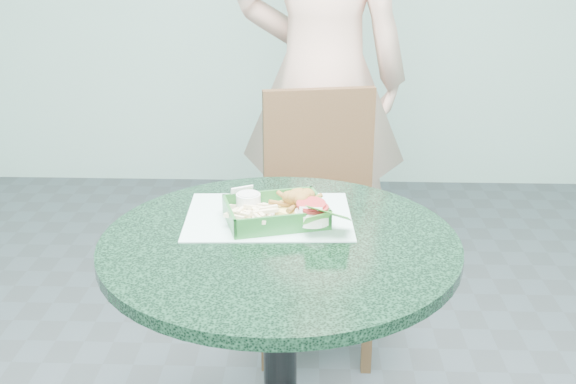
{
  "coord_description": "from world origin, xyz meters",
  "views": [
    {
      "loc": [
        0.07,
        -1.45,
        1.45
      ],
      "look_at": [
        0.02,
        0.1,
        0.85
      ],
      "focal_mm": 42.0,
      "sensor_mm": 36.0,
      "label": 1
    }
  ],
  "objects_px": {
    "crab_sandwich": "(299,211)",
    "cafe_table": "(280,307)",
    "food_basket": "(276,223)",
    "diner_person": "(323,25)",
    "dining_chair": "(318,203)",
    "sauce_ramekin": "(253,204)"
  },
  "relations": [
    {
      "from": "dining_chair",
      "to": "diner_person",
      "type": "distance_m",
      "value": 0.68
    },
    {
      "from": "cafe_table",
      "to": "crab_sandwich",
      "type": "bearing_deg",
      "value": 65.11
    },
    {
      "from": "sauce_ramekin",
      "to": "food_basket",
      "type": "bearing_deg",
      "value": -33.27
    },
    {
      "from": "dining_chair",
      "to": "crab_sandwich",
      "type": "bearing_deg",
      "value": -105.46
    },
    {
      "from": "diner_person",
      "to": "crab_sandwich",
      "type": "height_order",
      "value": "diner_person"
    },
    {
      "from": "crab_sandwich",
      "to": "cafe_table",
      "type": "bearing_deg",
      "value": -114.89
    },
    {
      "from": "crab_sandwich",
      "to": "food_basket",
      "type": "bearing_deg",
      "value": -177.52
    },
    {
      "from": "crab_sandwich",
      "to": "diner_person",
      "type": "bearing_deg",
      "value": 86.41
    },
    {
      "from": "food_basket",
      "to": "sauce_ramekin",
      "type": "xyz_separation_m",
      "value": [
        -0.06,
        0.04,
        0.03
      ]
    },
    {
      "from": "dining_chair",
      "to": "food_basket",
      "type": "distance_m",
      "value": 0.76
    },
    {
      "from": "cafe_table",
      "to": "crab_sandwich",
      "type": "xyz_separation_m",
      "value": [
        0.04,
        0.09,
        0.22
      ]
    },
    {
      "from": "cafe_table",
      "to": "sauce_ramekin",
      "type": "xyz_separation_m",
      "value": [
        -0.08,
        0.13,
        0.22
      ]
    },
    {
      "from": "cafe_table",
      "to": "diner_person",
      "type": "distance_m",
      "value": 1.28
    },
    {
      "from": "cafe_table",
      "to": "food_basket",
      "type": "bearing_deg",
      "value": 98.89
    },
    {
      "from": "cafe_table",
      "to": "dining_chair",
      "type": "relative_size",
      "value": 0.92
    },
    {
      "from": "food_basket",
      "to": "diner_person",
      "type": "bearing_deg",
      "value": 83.28
    },
    {
      "from": "food_basket",
      "to": "sauce_ramekin",
      "type": "height_order",
      "value": "sauce_ramekin"
    },
    {
      "from": "crab_sandwich",
      "to": "sauce_ramekin",
      "type": "relative_size",
      "value": 1.9
    },
    {
      "from": "cafe_table",
      "to": "diner_person",
      "type": "xyz_separation_m",
      "value": [
        0.11,
        1.15,
        0.54
      ]
    },
    {
      "from": "diner_person",
      "to": "food_basket",
      "type": "distance_m",
      "value": 1.12
    },
    {
      "from": "dining_chair",
      "to": "crab_sandwich",
      "type": "xyz_separation_m",
      "value": [
        -0.06,
        -0.72,
        0.27
      ]
    },
    {
      "from": "food_basket",
      "to": "crab_sandwich",
      "type": "xyz_separation_m",
      "value": [
        0.06,
        0.0,
        0.03
      ]
    }
  ]
}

